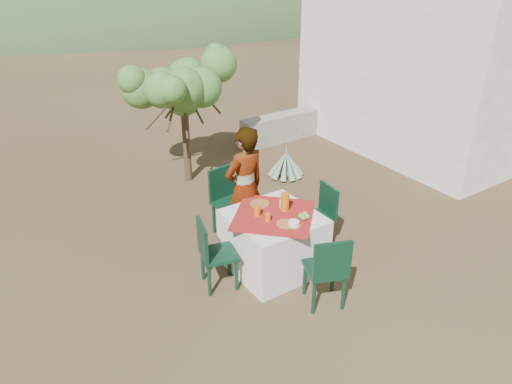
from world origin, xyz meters
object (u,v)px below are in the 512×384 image
Objects in this scene: table at (273,241)px; chair_far at (228,198)px; chair_near at (328,269)px; shrub_tree at (185,91)px; juice_pitcher at (285,202)px; guesthouse at (433,67)px; chair_left at (212,251)px; agave at (286,165)px; chair_right at (321,213)px; person at (245,188)px.

chair_far is (-0.02, 1.07, 0.15)m from table.
shrub_tree is at bearing -72.27° from chair_near.
shrub_tree reaches higher than juice_pitcher.
guesthouse reaches higher than chair_far.
chair_left reaches higher than agave.
juice_pitcher is at bearing -77.35° from chair_right.
chair_left is 0.21× the size of guesthouse.
shrub_tree is (-0.50, 2.86, 1.05)m from chair_right.
chair_near is 1.04× the size of chair_left.
shrub_tree is at bearing -104.88° from person.
guesthouse is at bearing 20.42° from table.
juice_pitcher is (-4.93, -1.88, -0.62)m from guesthouse.
juice_pitcher is (-0.15, -2.92, -0.66)m from shrub_tree.
person reaches higher than table.
chair_far is 1.30m from chair_right.
chair_left is at bearing -162.92° from guesthouse.
guesthouse is (5.13, 0.83, 0.97)m from chair_far.
chair_left is at bearing 28.42° from person.
chair_right is 0.21× the size of guesthouse.
table is 3.17m from shrub_tree.
chair_far is 1.27m from chair_left.
chair_far is at bearing 90.86° from table.
agave is at bearing 52.49° from juice_pitcher.
guesthouse reaches higher than agave.
person is at bearing 104.51° from juice_pitcher.
shrub_tree reaches higher than chair_left.
guesthouse is 18.36× the size of juice_pitcher.
chair_right is at bearing 137.74° from person.
agave is at bearing -37.42° from chair_left.
chair_far reaches higher than chair_near.
chair_near reaches higher than table.
table is at bearing -97.18° from chair_far.
chair_near is 1.28m from chair_right.
agave is (1.41, -0.88, -1.31)m from shrub_tree.
guesthouse is at bearing -128.87° from chair_near.
person is (-0.82, 0.58, 0.36)m from chair_right.
juice_pitcher is (-0.65, -0.06, 0.40)m from chair_right.
chair_far is 0.57× the size of person.
chair_right is 0.52× the size of person.
chair_far is at bearing -66.06° from chair_near.
chair_far is at bearing -92.62° from person.
guesthouse is (4.28, 1.82, 1.02)m from chair_right.
chair_left reaches higher than chair_right.
chair_far is 0.49× the size of shrub_tree.
chair_near is 3.45m from agave.
chair_left is 3.87× the size of juice_pitcher.
chair_right is at bearing -156.94° from guesthouse.
table is at bearing 81.96° from person.
person is (-0.05, 1.61, 0.33)m from chair_near.
table is at bearing -159.58° from guesthouse.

